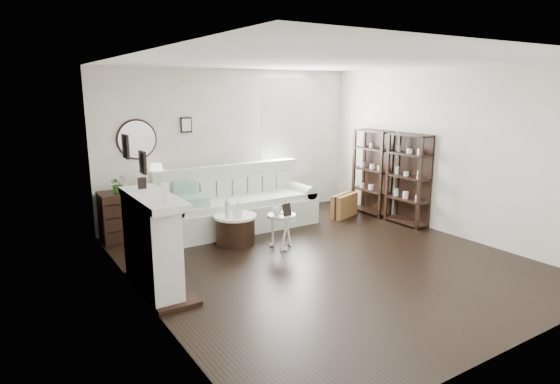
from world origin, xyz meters
TOP-DOWN VIEW (x-y plane):
  - room at (0.73, 2.70)m, footprint 5.50×5.50m
  - fireplace at (-2.32, 0.30)m, footprint 0.50×1.40m
  - shelf_unit_far at (2.33, 1.55)m, footprint 0.30×0.80m
  - shelf_unit_near at (2.33, 0.65)m, footprint 0.30×0.80m
  - sofa at (-0.30, 2.08)m, footprint 2.73×0.95m
  - quilt at (-1.20, 1.95)m, footprint 0.60×0.52m
  - suitcase at (1.72, 1.62)m, footprint 0.68×0.42m
  - dresser at (-1.88, 2.47)m, footprint 1.16×0.50m
  - table_lamp at (-1.54, 2.47)m, footprint 0.28×0.28m
  - potted_plant at (-2.17, 2.42)m, footprint 0.31×0.29m
  - drum_table at (-0.72, 1.31)m, footprint 0.66×0.66m
  - pedestal_table at (-0.22, 0.77)m, footprint 0.43×0.43m
  - eiffel_drum at (-0.64, 1.36)m, footprint 0.12×0.12m
  - bottle_drum at (-0.88, 1.24)m, footprint 0.08×0.08m
  - card_frame_drum at (-0.76, 1.15)m, footprint 0.15×0.07m
  - eiffel_ped at (-0.13, 0.80)m, footprint 0.11×0.11m
  - flask_ped at (-0.29, 0.79)m, footprint 0.14×0.14m
  - card_frame_ped at (-0.20, 0.66)m, footprint 0.14×0.07m

SIDE VIEW (x-z plane):
  - suitcase at x=1.72m, z-range 0.00..0.43m
  - drum_table at x=-0.72m, z-range 0.00..0.46m
  - sofa at x=-0.30m, z-range -0.18..0.88m
  - dresser at x=-1.88m, z-range 0.00..0.77m
  - pedestal_table at x=-0.22m, z-range 0.22..0.74m
  - fireplace at x=-2.32m, z-range -0.38..1.46m
  - eiffel_drum at x=-0.64m, z-range 0.46..0.64m
  - card_frame_drum at x=-0.76m, z-range 0.46..0.64m
  - eiffel_ped at x=-0.13m, z-range 0.52..0.71m
  - card_frame_ped at x=-0.20m, z-range 0.52..0.71m
  - quilt at x=-1.20m, z-range 0.55..0.69m
  - bottle_drum at x=-0.88m, z-range 0.46..0.78m
  - flask_ped at x=-0.29m, z-range 0.52..0.78m
  - shelf_unit_far at x=2.33m, z-range 0.00..1.60m
  - shelf_unit_near at x=2.33m, z-range 0.00..1.60m
  - potted_plant at x=-2.17m, z-range 0.77..1.05m
  - table_lamp at x=-1.54m, z-range 0.77..1.18m
  - room at x=0.73m, z-range -1.15..4.35m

